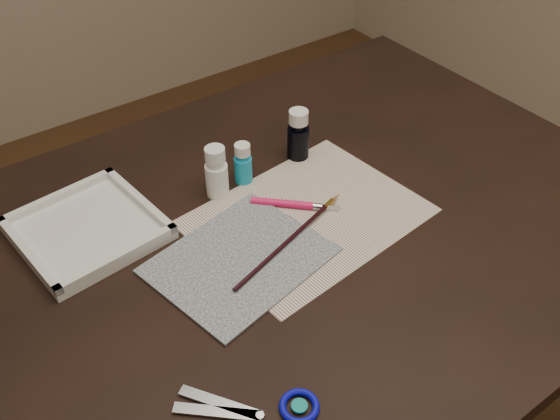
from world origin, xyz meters
TOP-DOWN VIEW (x-y plane):
  - table at (0.00, 0.00)m, footprint 1.30×0.90m
  - paper at (0.06, 0.01)m, footprint 0.40×0.32m
  - canvas at (-0.09, -0.02)m, footprint 0.29×0.25m
  - paint_bottle_white at (-0.03, 0.15)m, footprint 0.04×0.04m
  - paint_bottle_cyan at (0.03, 0.15)m, footprint 0.04×0.04m
  - paint_bottle_navy at (0.15, 0.16)m, footprint 0.05×0.05m
  - paintbrush at (0.00, -0.03)m, footprint 0.28×0.09m
  - craft_knife at (0.06, 0.03)m, footprint 0.12×0.12m
  - scissors at (-0.24, -0.25)m, footprint 0.22×0.21m
  - palette_tray at (-0.26, 0.18)m, footprint 0.23×0.23m

SIDE VIEW (x-z plane):
  - table at x=0.00m, z-range 0.00..0.75m
  - paper at x=0.06m, z-range 0.75..0.75m
  - canvas at x=-0.09m, z-range 0.75..0.76m
  - scissors at x=-0.24m, z-range 0.75..0.76m
  - craft_knife at x=0.06m, z-range 0.75..0.76m
  - paintbrush at x=0.00m, z-range 0.76..0.76m
  - palette_tray at x=-0.26m, z-range 0.75..0.78m
  - paint_bottle_cyan at x=0.03m, z-range 0.75..0.83m
  - paint_bottle_white at x=-0.03m, z-range 0.75..0.85m
  - paint_bottle_navy at x=0.15m, z-range 0.75..0.85m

